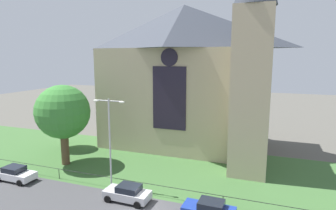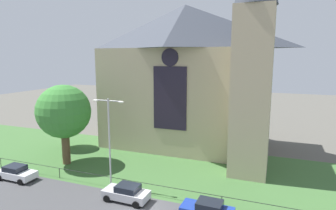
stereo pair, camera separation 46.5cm
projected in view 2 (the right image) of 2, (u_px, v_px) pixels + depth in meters
name	position (u px, v px, depth m)	size (l,w,h in m)	color
ground	(183.00, 168.00, 33.53)	(160.00, 160.00, 0.00)	#56544C
grass_verge	(177.00, 174.00, 31.69)	(120.00, 20.00, 0.01)	#3D6633
church_building	(189.00, 75.00, 40.23)	(23.20, 16.20, 26.00)	tan
iron_railing	(131.00, 182.00, 27.44)	(34.87, 0.07, 1.13)	black
tree_left_far	(65.00, 119.00, 40.21)	(4.38, 4.38, 6.42)	#423021
tree_left_near	(64.00, 112.00, 33.89)	(6.37, 6.37, 9.66)	brown
streetlamp_near	(109.00, 133.00, 27.37)	(3.37, 0.26, 8.98)	#B2B2B7
parked_car_white	(16.00, 173.00, 30.25)	(4.20, 2.02, 1.51)	silver
parked_car_silver	(127.00, 193.00, 25.76)	(4.22, 2.05, 1.51)	#B7B7BC
parked_car_blue	(208.00, 210.00, 22.85)	(4.24, 2.10, 1.51)	#1E3899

